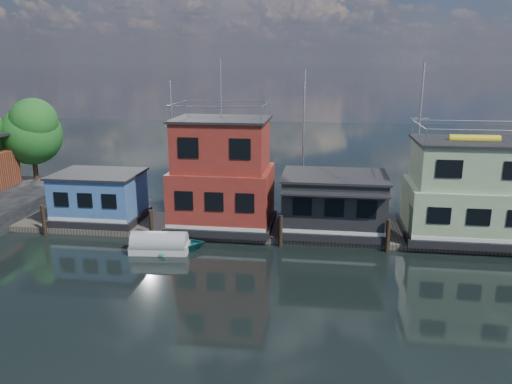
# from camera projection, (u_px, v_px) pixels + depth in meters

# --- Properties ---
(ground) EXTENTS (160.00, 160.00, 0.00)m
(ground) POSITION_uv_depth(u_px,v_px,m) (345.00, 318.00, 24.32)
(ground) COLOR black
(ground) RESTS_ON ground
(dock) EXTENTS (48.00, 5.00, 0.40)m
(dock) POSITION_uv_depth(u_px,v_px,m) (339.00, 233.00, 35.76)
(dock) COLOR #595147
(dock) RESTS_ON ground
(houseboat_blue) EXTENTS (6.40, 4.90, 3.66)m
(houseboat_blue) POSITION_uv_depth(u_px,v_px,m) (99.00, 197.00, 37.63)
(houseboat_blue) COLOR black
(houseboat_blue) RESTS_ON dock
(houseboat_red) EXTENTS (7.40, 5.90, 11.86)m
(houseboat_red) POSITION_uv_depth(u_px,v_px,m) (222.00, 176.00, 35.89)
(houseboat_red) COLOR black
(houseboat_red) RESTS_ON dock
(houseboat_dark) EXTENTS (7.40, 6.10, 4.06)m
(houseboat_dark) POSITION_uv_depth(u_px,v_px,m) (334.00, 203.00, 35.24)
(houseboat_dark) COLOR black
(houseboat_dark) RESTS_ON dock
(houseboat_green) EXTENTS (8.40, 5.90, 7.03)m
(houseboat_green) POSITION_uv_depth(u_px,v_px,m) (468.00, 192.00, 33.77)
(houseboat_green) COLOR black
(houseboat_green) RESTS_ON dock
(pilings) EXTENTS (42.28, 0.28, 2.20)m
(pilings) POSITION_uv_depth(u_px,v_px,m) (336.00, 234.00, 32.89)
(pilings) COLOR #2D2116
(pilings) RESTS_ON ground
(background_masts) EXTENTS (36.40, 0.16, 12.00)m
(background_masts) POSITION_uv_depth(u_px,v_px,m) (401.00, 147.00, 39.50)
(background_masts) COLOR silver
(background_masts) RESTS_ON ground
(dinghy_teal) EXTENTS (4.31, 3.65, 0.76)m
(dinghy_teal) POSITION_uv_depth(u_px,v_px,m) (178.00, 245.00, 32.92)
(dinghy_teal) COLOR teal
(dinghy_teal) RESTS_ON ground
(tarp_runabout) EXTENTS (3.88, 1.85, 1.52)m
(tarp_runabout) POSITION_uv_depth(u_px,v_px,m) (160.00, 244.00, 32.46)
(tarp_runabout) COLOR silver
(tarp_runabout) RESTS_ON ground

